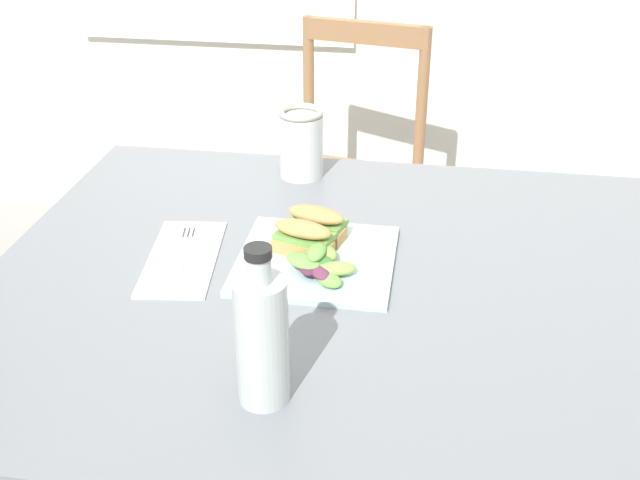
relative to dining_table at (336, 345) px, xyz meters
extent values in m
cube|color=slate|center=(0.00, 0.00, 0.12)|extent=(1.10, 0.93, 0.03)
cube|color=#2D2D33|center=(-0.48, 0.40, -0.25)|extent=(0.07, 0.07, 0.71)
cube|color=#2D2D33|center=(0.48, 0.40, -0.25)|extent=(0.07, 0.07, 0.71)
cylinder|color=#8E6642|center=(-0.31, 0.81, -0.39)|extent=(0.03, 0.03, 0.43)
cylinder|color=#8E6642|center=(0.02, 0.74, -0.39)|extent=(0.03, 0.03, 0.43)
cylinder|color=#8E6642|center=(-0.25, 1.14, -0.39)|extent=(0.03, 0.03, 0.43)
cylinder|color=#8E6642|center=(0.09, 1.08, -0.39)|extent=(0.03, 0.03, 0.43)
cube|color=#8E6642|center=(-0.11, 0.94, -0.17)|extent=(0.47, 0.47, 0.02)
cylinder|color=#8E6642|center=(-0.24, 1.15, 0.05)|extent=(0.03, 0.03, 0.42)
cylinder|color=#8E6642|center=(0.09, 1.09, 0.05)|extent=(0.03, 0.03, 0.42)
cube|color=#8E6642|center=(-0.08, 1.12, 0.23)|extent=(0.36, 0.10, 0.06)
cube|color=silver|center=(-0.04, 0.04, 0.14)|extent=(0.25, 0.25, 0.01)
cube|color=tan|center=(-0.06, 0.05, 0.15)|extent=(0.10, 0.07, 0.02)
cube|color=#6B9E47|center=(-0.06, 0.06, 0.17)|extent=(0.10, 0.07, 0.01)
ellipsoid|color=tan|center=(-0.06, 0.05, 0.18)|extent=(0.11, 0.07, 0.02)
cube|color=tan|center=(-0.05, 0.10, 0.15)|extent=(0.10, 0.07, 0.02)
cube|color=#6B9E47|center=(-0.05, 0.11, 0.17)|extent=(0.10, 0.07, 0.01)
ellipsoid|color=tan|center=(-0.05, 0.10, 0.18)|extent=(0.11, 0.07, 0.02)
ellipsoid|color=#6B9E47|center=(-0.01, -0.04, 0.15)|extent=(0.05, 0.05, 0.02)
ellipsoid|color=#3D7033|center=(-0.04, 0.00, 0.16)|extent=(0.06, 0.04, 0.02)
ellipsoid|color=#4C2338|center=(-0.05, -0.01, 0.16)|extent=(0.05, 0.06, 0.01)
ellipsoid|color=#84A84C|center=(0.00, -0.01, 0.15)|extent=(0.07, 0.05, 0.02)
ellipsoid|color=#6B9E47|center=(-0.05, -0.01, 0.16)|extent=(0.07, 0.07, 0.01)
ellipsoid|color=#3D7033|center=(-0.03, 0.00, 0.16)|extent=(0.05, 0.05, 0.01)
ellipsoid|color=#6B9E47|center=(-0.04, -0.01, 0.16)|extent=(0.05, 0.05, 0.01)
ellipsoid|color=#6B9E47|center=(-0.03, 0.02, 0.16)|extent=(0.03, 0.05, 0.01)
ellipsoid|color=#602D47|center=(-0.02, -0.03, 0.15)|extent=(0.05, 0.05, 0.01)
ellipsoid|color=#6B9E47|center=(-0.03, 0.01, 0.17)|extent=(0.03, 0.06, 0.02)
ellipsoid|color=#84A84C|center=(-0.02, 0.03, 0.16)|extent=(0.05, 0.06, 0.02)
cube|color=white|center=(-0.26, 0.02, 0.13)|extent=(0.14, 0.25, 0.00)
cube|color=silver|center=(-0.25, 0.00, 0.14)|extent=(0.04, 0.14, 0.00)
cube|color=silver|center=(-0.27, 0.09, 0.14)|extent=(0.03, 0.05, 0.00)
cube|color=#38383D|center=(-0.26, 0.10, 0.14)|extent=(0.01, 0.03, 0.00)
cube|color=#38383D|center=(-0.27, 0.09, 0.14)|extent=(0.01, 0.03, 0.00)
cube|color=#38383D|center=(-0.28, 0.09, 0.14)|extent=(0.01, 0.03, 0.00)
cylinder|color=#472819|center=(-0.05, -0.29, 0.19)|extent=(0.06, 0.06, 0.12)
cylinder|color=#B2BCB7|center=(-0.05, -0.29, 0.21)|extent=(0.06, 0.06, 0.17)
cylinder|color=#B2BCB7|center=(-0.05, -0.29, 0.32)|extent=(0.03, 0.03, 0.03)
cylinder|color=black|center=(-0.05, -0.29, 0.34)|extent=(0.03, 0.03, 0.01)
cylinder|color=gold|center=(-0.12, 0.37, 0.18)|extent=(0.08, 0.08, 0.10)
cylinder|color=silver|center=(-0.12, 0.37, 0.19)|extent=(0.09, 0.09, 0.13)
torus|color=#B7B29E|center=(-0.12, 0.37, 0.26)|extent=(0.09, 0.09, 0.01)
camera|label=1|loc=(0.14, -1.02, 0.77)|focal=43.62mm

